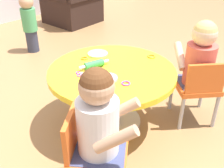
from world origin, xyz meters
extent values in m
plane|color=#9E7247|center=(0.00, 0.00, 0.00)|extent=(10.00, 10.00, 0.00)
cylinder|color=silver|center=(0.00, 0.00, 0.01)|extent=(0.44, 0.44, 0.03)
cylinder|color=silver|center=(0.00, 0.00, 0.21)|extent=(0.12, 0.12, 0.42)
cylinder|color=yellow|center=(0.00, 0.00, 0.44)|extent=(0.90, 0.90, 0.04)
cylinder|color=#B7B7BC|center=(-0.32, -0.40, 0.14)|extent=(0.03, 0.03, 0.28)
cylinder|color=#B7B7BC|center=(-0.48, -0.19, 0.14)|extent=(0.03, 0.03, 0.28)
cube|color=orange|center=(-0.51, -0.37, 0.30)|extent=(0.42, 0.42, 0.04)
cube|color=orange|center=(-0.59, -0.26, 0.43)|extent=(0.23, 0.18, 0.22)
cube|color=#3F4772|center=(-0.51, -0.37, 0.30)|extent=(0.38, 0.38, 0.04)
cylinder|color=white|center=(-0.51, -0.37, 0.47)|extent=(0.21, 0.21, 0.30)
sphere|color=tan|center=(-0.51, -0.37, 0.70)|extent=(0.17, 0.17, 0.17)
sphere|color=#593319|center=(-0.51, -0.37, 0.71)|extent=(0.16, 0.16, 0.16)
cylinder|color=tan|center=(-0.53, -0.52, 0.49)|extent=(0.17, 0.20, 0.17)
cylinder|color=tan|center=(-0.36, -0.39, 0.49)|extent=(0.17, 0.20, 0.17)
cylinder|color=#B7B7BC|center=(0.66, -0.40, 0.14)|extent=(0.03, 0.03, 0.28)
cylinder|color=#B7B7BC|center=(0.46, -0.23, 0.14)|extent=(0.03, 0.03, 0.28)
cylinder|color=#B7B7BC|center=(0.48, -0.60, 0.14)|extent=(0.03, 0.03, 0.28)
cylinder|color=#B7B7BC|center=(0.29, -0.43, 0.14)|extent=(0.03, 0.03, 0.28)
cube|color=orange|center=(0.47, -0.41, 0.30)|extent=(0.42, 0.42, 0.04)
cube|color=orange|center=(0.38, -0.51, 0.43)|extent=(0.22, 0.20, 0.22)
cube|color=#3F4772|center=(0.47, -0.41, 0.30)|extent=(0.38, 0.38, 0.04)
cylinder|color=#D8594C|center=(0.47, -0.41, 0.47)|extent=(0.21, 0.21, 0.30)
sphere|color=beige|center=(0.47, -0.41, 0.70)|extent=(0.17, 0.17, 0.17)
sphere|color=tan|center=(0.47, -0.41, 0.71)|extent=(0.16, 0.16, 0.16)
cylinder|color=beige|center=(0.62, -0.41, 0.49)|extent=(0.18, 0.20, 0.17)
cylinder|color=beige|center=(0.46, -0.27, 0.49)|extent=(0.18, 0.20, 0.17)
cube|color=black|center=(1.46, 2.20, 0.20)|extent=(0.73, 0.73, 0.40)
cylinder|color=#33384C|center=(0.37, 1.65, 0.13)|extent=(0.14, 0.14, 0.26)
cylinder|color=#4CA566|center=(0.37, 1.65, 0.39)|extent=(0.17, 0.17, 0.26)
sphere|color=tan|center=(0.37, 1.65, 0.59)|extent=(0.16, 0.16, 0.16)
cylinder|color=green|center=(-0.06, 0.12, 0.49)|extent=(0.15, 0.09, 0.05)
cylinder|color=white|center=(-0.15, 0.14, 0.49)|extent=(0.05, 0.03, 0.02)
cylinder|color=white|center=(0.03, 0.09, 0.49)|extent=(0.05, 0.03, 0.02)
cube|color=silver|center=(-0.15, 0.09, 0.46)|extent=(0.11, 0.05, 0.01)
cube|color=silver|center=(-0.15, 0.09, 0.46)|extent=(0.09, 0.09, 0.01)
torus|color=#D83F99|center=(-0.21, 0.10, 0.46)|extent=(0.05, 0.05, 0.01)
torus|color=#D83F99|center=(-0.19, 0.13, 0.46)|extent=(0.05, 0.05, 0.01)
cylinder|color=#CC99E5|center=(-0.12, -0.07, 0.47)|extent=(0.13, 0.13, 0.02)
cylinder|color=#B2E58C|center=(0.11, 0.25, 0.47)|extent=(0.16, 0.16, 0.01)
torus|color=#D83FA5|center=(-0.08, -0.20, 0.47)|extent=(0.06, 0.06, 0.01)
torus|color=orange|center=(0.36, -0.08, 0.47)|extent=(0.06, 0.06, 0.01)
torus|color=orange|center=(-0.01, 0.27, 0.47)|extent=(0.05, 0.05, 0.01)
camera|label=1|loc=(-1.21, -1.12, 1.32)|focal=42.93mm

